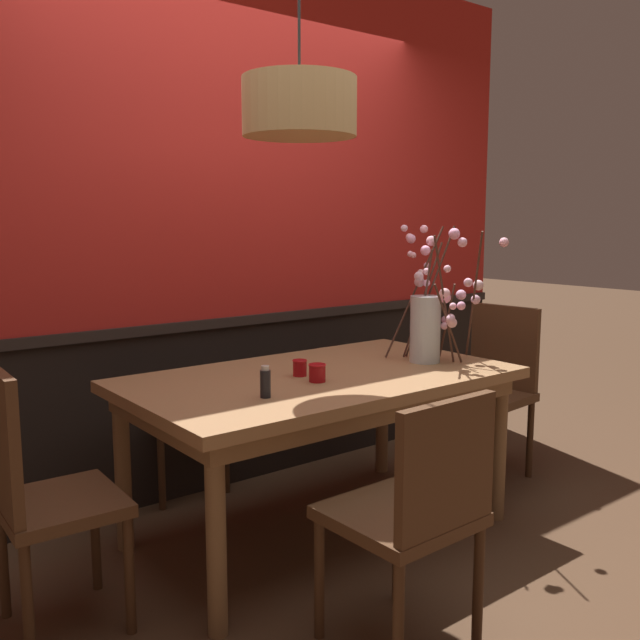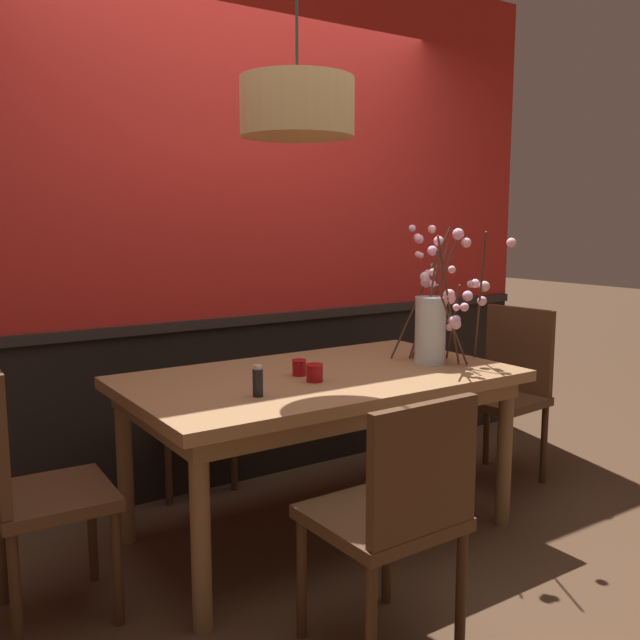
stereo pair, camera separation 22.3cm
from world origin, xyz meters
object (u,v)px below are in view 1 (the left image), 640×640
(chair_far_side_left, at_px, (173,392))
(chair_near_side_left, at_px, (415,508))
(chair_head_west_end, at_px, (38,487))
(vase_with_blossoms, at_px, (430,318))
(pendant_lamp, at_px, (299,107))
(candle_holder_nearer_edge, at_px, (317,373))
(condiment_bottle, at_px, (265,383))
(chair_head_east_end, at_px, (492,381))
(candle_holder_nearer_center, at_px, (300,368))
(dining_table, at_px, (320,392))

(chair_far_side_left, distance_m, chair_near_side_left, 1.80)
(chair_near_side_left, bearing_deg, chair_far_side_left, 89.03)
(chair_head_west_end, distance_m, vase_with_blossoms, 1.87)
(chair_head_west_end, height_order, pendant_lamp, pendant_lamp)
(vase_with_blossoms, distance_m, candle_holder_nearer_edge, 0.71)
(vase_with_blossoms, distance_m, condiment_bottle, 1.02)
(candle_holder_nearer_edge, relative_size, pendant_lamp, 0.07)
(chair_near_side_left, xyz_separation_m, chair_head_east_end, (1.54, 0.90, 0.03))
(chair_far_side_left, bearing_deg, vase_with_blossoms, -50.38)
(chair_far_side_left, height_order, candle_holder_nearer_center, chair_far_side_left)
(candle_holder_nearer_center, relative_size, condiment_bottle, 0.58)
(chair_head_east_end, distance_m, vase_with_blossoms, 0.79)
(dining_table, height_order, pendant_lamp, pendant_lamp)
(dining_table, xyz_separation_m, pendant_lamp, (-0.15, -0.05, 1.21))
(chair_head_west_end, bearing_deg, chair_far_side_left, 44.35)
(chair_head_east_end, xyz_separation_m, candle_holder_nearer_center, (-1.33, 0.01, 0.25))
(candle_holder_nearer_center, bearing_deg, chair_head_east_end, -0.43)
(chair_far_side_left, distance_m, candle_holder_nearer_edge, 1.08)
(candle_holder_nearer_edge, height_order, condiment_bottle, condiment_bottle)
(chair_far_side_left, height_order, vase_with_blossoms, vase_with_blossoms)
(vase_with_blossoms, relative_size, condiment_bottle, 5.24)
(chair_near_side_left, distance_m, condiment_bottle, 0.76)
(vase_with_blossoms, xyz_separation_m, candle_holder_nearer_edge, (-0.69, -0.00, -0.17))
(chair_head_east_end, bearing_deg, condiment_bottle, -172.81)
(candle_holder_nearer_center, height_order, condiment_bottle, condiment_bottle)
(candle_holder_nearer_edge, bearing_deg, dining_table, 47.63)
(vase_with_blossoms, bearing_deg, candle_holder_nearer_center, 168.94)
(chair_head_east_end, distance_m, candle_holder_nearer_edge, 1.37)
(dining_table, bearing_deg, vase_with_blossoms, -11.09)
(chair_near_side_left, bearing_deg, candle_holder_nearer_edge, 75.58)
(chair_head_west_end, relative_size, candle_holder_nearer_edge, 12.38)
(condiment_bottle, bearing_deg, chair_head_west_end, 167.36)
(chair_head_west_end, distance_m, pendant_lamp, 1.73)
(chair_far_side_left, distance_m, chair_head_east_end, 1.76)
(chair_head_west_end, bearing_deg, chair_head_east_end, 0.65)
(chair_near_side_left, relative_size, candle_holder_nearer_center, 12.21)
(chair_head_west_end, xyz_separation_m, candle_holder_nearer_center, (1.13, 0.04, 0.26))
(dining_table, distance_m, chair_near_side_left, 0.95)
(chair_head_east_end, xyz_separation_m, vase_with_blossoms, (-0.65, -0.12, 0.43))
(chair_far_side_left, height_order, condiment_bottle, chair_far_side_left)
(vase_with_blossoms, bearing_deg, dining_table, 168.91)
(chair_head_west_end, bearing_deg, vase_with_blossoms, -2.99)
(chair_far_side_left, xyz_separation_m, chair_head_east_end, (1.51, -0.91, 0.01))
(candle_holder_nearer_edge, bearing_deg, pendant_lamp, 122.81)
(candle_holder_nearer_edge, bearing_deg, chair_near_side_left, -104.42)
(candle_holder_nearer_edge, xyz_separation_m, pendant_lamp, (-0.04, 0.06, 1.09))
(chair_near_side_left, relative_size, pendant_lamp, 0.82)
(chair_head_east_end, height_order, pendant_lamp, pendant_lamp)
(dining_table, bearing_deg, chair_head_west_end, -179.10)
(dining_table, relative_size, vase_with_blossoms, 2.61)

